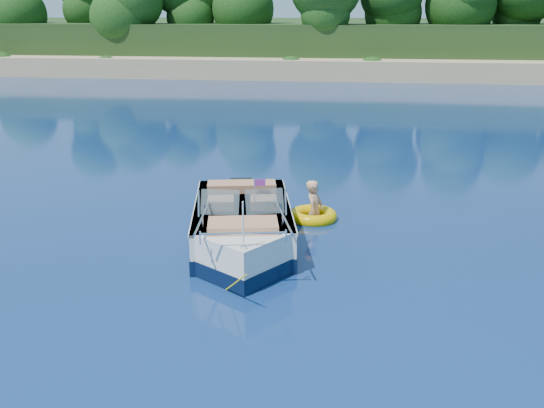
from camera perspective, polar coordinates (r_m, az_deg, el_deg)
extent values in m
plane|color=#0A1C4C|center=(12.71, 8.16, -5.68)|extent=(160.00, 160.00, 0.00)
cube|color=tan|center=(49.89, 8.27, 12.32)|extent=(170.00, 8.00, 2.00)
cube|color=#1A3113|center=(76.79, 8.29, 14.51)|extent=(170.00, 56.00, 6.00)
cylinder|color=black|center=(55.17, -11.36, 15.37)|extent=(0.44, 0.44, 3.20)
cylinder|color=black|center=(53.71, 8.41, 15.68)|extent=(0.44, 0.44, 3.60)
cube|color=silver|center=(13.82, -2.79, -2.14)|extent=(2.82, 4.30, 1.10)
cube|color=silver|center=(12.07, -2.70, -5.16)|extent=(2.06, 2.06, 1.10)
cube|color=black|center=(13.87, -2.78, -2.73)|extent=(2.86, 4.34, 0.31)
cube|color=black|center=(12.13, -2.69, -5.82)|extent=(2.10, 2.10, 0.31)
cube|color=tan|center=(14.02, -2.82, -0.51)|extent=(2.18, 3.05, 0.10)
cube|color=silver|center=(13.65, -2.82, -0.09)|extent=(2.87, 4.31, 0.06)
cube|color=black|center=(15.87, -2.87, 0.68)|extent=(0.64, 0.47, 0.94)
cube|color=#8C9EA5|center=(12.87, -4.92, 0.17)|extent=(0.83, 0.32, 0.51)
cube|color=#8C9EA5|center=(12.87, -0.71, 0.24)|extent=(0.86, 0.53, 0.51)
cube|color=tan|center=(13.40, -4.84, -0.33)|extent=(0.68, 0.68, 0.42)
cube|color=tan|center=(13.40, -0.80, -0.26)|extent=(0.68, 0.68, 0.42)
cube|color=tan|center=(14.65, -2.86, 1.28)|extent=(1.72, 0.88, 0.40)
cube|color=tan|center=(12.06, -2.75, -2.47)|extent=(1.51, 1.04, 0.36)
cylinder|color=silver|center=(10.96, -2.73, -1.97)|extent=(0.03, 0.03, 0.89)
cube|color=#FE1C2F|center=(12.75, -1.14, 2.04)|extent=(0.23, 0.06, 0.15)
cube|color=silver|center=(11.06, -2.70, -4.08)|extent=(0.12, 0.08, 0.05)
cylinder|color=yellow|center=(10.94, -3.47, -7.42)|extent=(0.61, 0.98, 0.80)
torus|color=#EAB401|center=(15.28, 3.86, -1.14)|extent=(1.42, 1.42, 0.33)
torus|color=red|center=(15.28, 3.86, -1.08)|extent=(1.17, 1.17, 0.11)
imported|color=tan|center=(15.34, 4.04, -1.40)|extent=(0.57, 0.95, 1.75)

